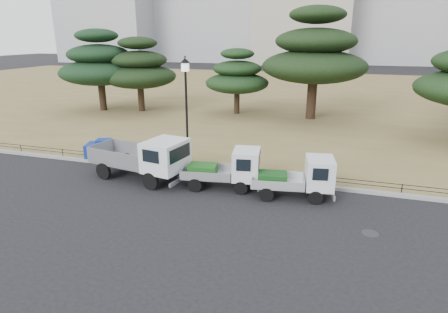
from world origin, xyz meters
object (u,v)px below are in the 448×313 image
(truck_kei_front, at_px, (227,169))
(truck_kei_rear, at_px, (299,177))
(street_lamp, at_px, (186,96))
(truck_large, at_px, (144,156))
(tarp_pile, at_px, (102,149))

(truck_kei_front, height_order, truck_kei_rear, truck_kei_front)
(street_lamp, bearing_deg, truck_kei_rear, -15.34)
(truck_kei_rear, distance_m, street_lamp, 6.79)
(truck_large, distance_m, truck_kei_front, 4.22)
(street_lamp, relative_size, tarp_pile, 2.94)
(truck_large, xyz_separation_m, truck_kei_rear, (7.47, 0.10, -0.28))
(truck_kei_rear, distance_m, tarp_pile, 11.58)
(tarp_pile, bearing_deg, truck_kei_front, -13.60)
(truck_kei_front, relative_size, tarp_pile, 1.95)
(truck_large, xyz_separation_m, street_lamp, (1.61, 1.71, 2.76))
(truck_kei_front, xyz_separation_m, truck_kei_rear, (3.27, -0.08, -0.02))
(truck_kei_rear, xyz_separation_m, street_lamp, (-5.86, 1.61, 3.04))
(truck_kei_rear, relative_size, street_lamp, 0.65)
(street_lamp, distance_m, tarp_pile, 6.49)
(truck_large, bearing_deg, tarp_pile, 161.14)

